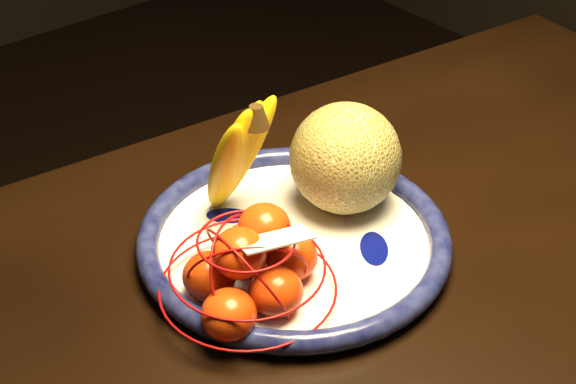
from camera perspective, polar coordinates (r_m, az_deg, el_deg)
fruit_bowl at (r=0.93m, az=0.39°, el=-3.13°), size 0.33×0.33×0.03m
cantaloupe at (r=0.94m, az=3.73°, el=2.19°), size 0.12×0.12×0.12m
banana_bunch at (r=0.92m, az=-3.53°, el=2.55°), size 0.10×0.10×0.16m
mandarin_bag at (r=0.84m, az=-2.45°, el=-4.91°), size 0.19×0.19×0.11m
price_tag at (r=0.81m, az=-0.81°, el=-3.09°), size 0.08×0.04×0.01m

